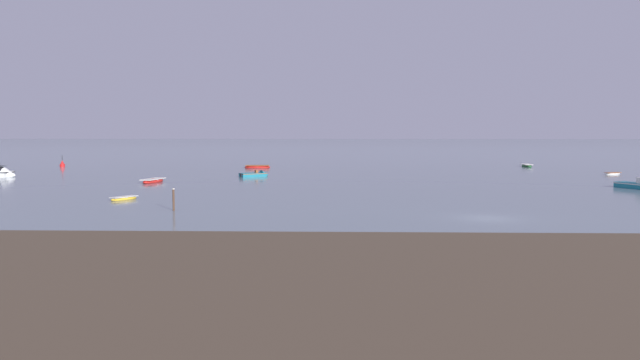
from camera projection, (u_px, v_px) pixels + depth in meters
ground_plane at (487, 218)px, 47.88m from camera, size 800.00×800.00×0.00m
mudflat_shore at (580, 295)px, 25.41m from camera, size 290.32×29.28×0.22m
rowboat_moored_0 at (153, 181)px, 80.24m from camera, size 2.47×4.77×0.72m
rowboat_moored_1 at (527, 166)px, 114.27m from camera, size 1.69×4.38×0.68m
rowboat_moored_2 at (124, 199)px, 60.54m from camera, size 2.45×3.09×0.47m
motorboat_moored_2 at (257, 175)px, 90.35m from camera, size 4.57×3.71×1.53m
rowboat_moored_4 at (613, 174)px, 94.36m from camera, size 3.08×2.14×0.46m
rowboat_moored_5 at (257, 167)px, 110.16m from camera, size 4.68×1.81×0.73m
channel_buoy at (62, 164)px, 113.45m from camera, size 0.90×0.90×2.30m
mooring_post_near at (174, 200)px, 52.47m from camera, size 0.22×0.22×2.14m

